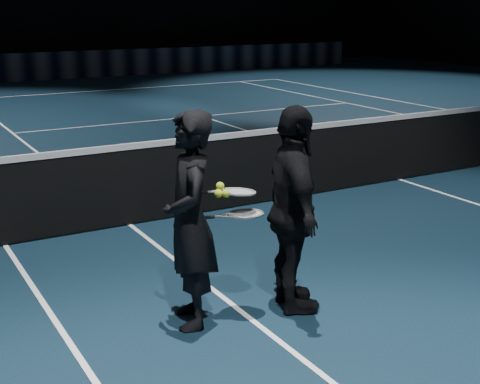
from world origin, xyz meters
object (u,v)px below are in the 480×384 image
object	(u,v)px
racket_lower	(246,214)
player_b	(293,211)
player_a	(190,221)
racket_upper	(238,192)
tennis_balls	(222,191)

from	to	relation	value
racket_lower	player_b	bearing A→B (deg)	-0.00
player_a	racket_upper	distance (m)	0.44
player_a	player_b	world-z (taller)	same
racket_lower	tennis_balls	world-z (taller)	tennis_balls
player_a	racket_upper	size ratio (longest dim) A/B	2.50
player_a	player_b	distance (m)	0.85
racket_lower	racket_upper	bearing A→B (deg)	141.34
player_b	racket_lower	size ratio (longest dim) A/B	2.50
player_a	racket_lower	distance (m)	0.45
racket_upper	player_a	bearing A→B (deg)	-178.29
player_b	racket_upper	world-z (taller)	player_b
racket_upper	tennis_balls	bearing A→B (deg)	-170.43
player_a	player_b	bearing A→B (deg)	94.19
player_b	racket_upper	size ratio (longest dim) A/B	2.50
racket_upper	tennis_balls	world-z (taller)	tennis_balls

